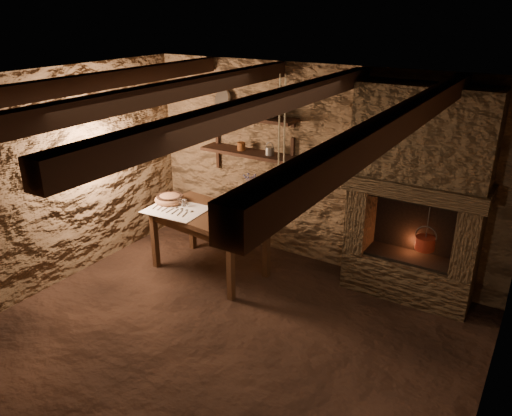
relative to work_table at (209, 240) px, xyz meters
The scene contains 25 objects.
floor 1.45m from the work_table, 49.62° to the right, with size 4.50×4.50×0.00m, color black.
back_wall 1.52m from the work_table, 46.23° to the left, with size 4.50×0.04×2.40m, color #483321.
front_wall 3.28m from the work_table, 73.59° to the right, with size 4.50×0.04×2.40m, color #483321.
left_wall 1.89m from the work_table, 141.86° to the right, with size 0.04×4.00×2.40m, color #483321.
right_wall 3.42m from the work_table, 18.58° to the right, with size 0.04×4.00×2.40m, color #483321.
ceiling 2.42m from the work_table, 49.62° to the right, with size 4.50×4.00×0.04m, color black.
beam_far_left 2.25m from the work_table, 119.48° to the right, with size 0.14×3.95×0.16m, color black.
beam_mid_left 2.21m from the work_table, 69.27° to the right, with size 0.14×3.95×0.16m, color black.
beam_mid_right 2.58m from the work_table, 37.10° to the right, with size 0.14×3.95×0.16m, color black.
beam_far_right 3.24m from the work_table, 23.81° to the right, with size 0.14×3.95×0.16m, color black.
shelf_lower 1.18m from the work_table, 86.26° to the left, with size 1.25×0.30×0.04m, color black.
shelf_upper 1.55m from the work_table, 86.26° to the left, with size 1.25×0.30×0.04m, color black.
hearth 2.41m from the work_table, 18.25° to the left, with size 1.43×0.51×2.30m.
work_table is the anchor object (origin of this frame).
linen_cloth 0.53m from the work_table, 158.80° to the right, with size 0.67×0.54×0.01m, color white.
pewter_cutlery_row 0.54m from the work_table, 155.87° to the right, with size 0.57×0.22×0.01m, color gray, non-canonical shape.
drinking_glasses 0.53m from the work_table, behind, with size 0.22×0.07×0.09m, color white, non-canonical shape.
stoneware_jug 0.76m from the work_table, 19.29° to the left, with size 0.16×0.16×0.50m.
wooden_bowl 0.70m from the work_table, behind, with size 0.37×0.37×0.13m, color #8E5C3D.
iron_stockpot 1.67m from the work_table, 67.71° to the left, with size 0.22×0.22×0.16m, color #312F2C.
tin_pan 1.77m from the work_table, 113.69° to the left, with size 0.26×0.26×0.03m, color gray.
small_kettle 1.28m from the work_table, 65.23° to the left, with size 0.14×0.11×0.15m, color gray, non-canonical shape.
rusty_tin 1.23m from the work_table, 93.43° to the left, with size 0.10×0.10×0.10m, color #633013.
red_pot 2.42m from the work_table, 15.97° to the left, with size 0.24×0.24×0.54m.
hanging_ropes 1.68m from the work_table, ahead, with size 0.08×0.08×1.20m, color beige, non-canonical shape.
Camera 1 is at (2.35, -3.18, 2.98)m, focal length 35.00 mm.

